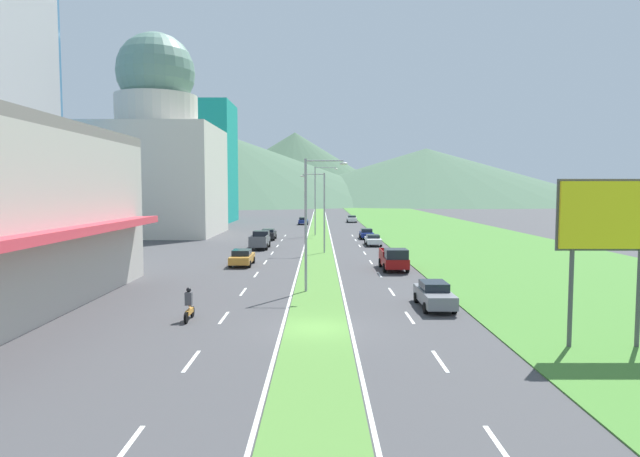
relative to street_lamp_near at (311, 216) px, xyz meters
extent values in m
plane|color=#424244|center=(0.47, -9.80, -5.24)|extent=(600.00, 600.00, 0.00)
cube|color=#518438|center=(0.47, 50.20, -5.21)|extent=(3.20, 240.00, 0.06)
cube|color=#477F33|center=(21.07, 50.20, -5.21)|extent=(24.00, 240.00, 0.06)
cube|color=silver|center=(-4.63, -22.33, -5.24)|extent=(0.16, 2.80, 0.01)
cube|color=silver|center=(-4.63, -14.85, -5.24)|extent=(0.16, 2.80, 0.01)
cube|color=silver|center=(-4.63, -7.38, -5.24)|extent=(0.16, 2.80, 0.01)
cube|color=silver|center=(-4.63, 0.09, -5.24)|extent=(0.16, 2.80, 0.01)
cube|color=silver|center=(-4.63, 7.56, -5.24)|extent=(0.16, 2.80, 0.01)
cube|color=silver|center=(-4.63, 15.04, -5.24)|extent=(0.16, 2.80, 0.01)
cube|color=silver|center=(-4.63, 22.51, -5.24)|extent=(0.16, 2.80, 0.01)
cube|color=silver|center=(-4.63, 29.98, -5.24)|extent=(0.16, 2.80, 0.01)
cube|color=silver|center=(-4.63, 37.45, -5.24)|extent=(0.16, 2.80, 0.01)
cube|color=silver|center=(-4.63, 44.93, -5.24)|extent=(0.16, 2.80, 0.01)
cube|color=silver|center=(5.57, -22.33, -5.24)|extent=(0.16, 2.80, 0.01)
cube|color=silver|center=(5.57, -14.85, -5.24)|extent=(0.16, 2.80, 0.01)
cube|color=silver|center=(5.57, -7.38, -5.24)|extent=(0.16, 2.80, 0.01)
cube|color=silver|center=(5.57, 0.09, -5.24)|extent=(0.16, 2.80, 0.01)
cube|color=silver|center=(5.57, 7.56, -5.24)|extent=(0.16, 2.80, 0.01)
cube|color=silver|center=(5.57, 15.04, -5.24)|extent=(0.16, 2.80, 0.01)
cube|color=silver|center=(5.57, 22.51, -5.24)|extent=(0.16, 2.80, 0.01)
cube|color=silver|center=(5.57, 29.98, -5.24)|extent=(0.16, 2.80, 0.01)
cube|color=silver|center=(5.57, 37.45, -5.24)|extent=(0.16, 2.80, 0.01)
cube|color=silver|center=(5.57, 44.93, -5.24)|extent=(0.16, 2.80, 0.01)
cube|color=silver|center=(-1.28, 50.20, -5.24)|extent=(0.16, 240.00, 0.01)
cube|color=silver|center=(2.22, 50.20, -5.24)|extent=(0.16, 240.00, 0.01)
cube|color=#D83847|center=(-13.45, -7.43, -0.58)|extent=(2.82, 26.10, 0.62)
cube|color=beige|center=(-24.30, 46.78, 3.03)|extent=(18.29, 18.29, 16.55)
cylinder|color=beige|center=(-24.30, 46.78, 13.65)|extent=(12.29, 12.29, 4.68)
sphere|color=slate|center=(-24.30, 46.78, 19.50)|extent=(11.71, 11.71, 11.71)
cube|color=teal|center=(-25.21, 80.30, 7.45)|extent=(14.21, 14.21, 25.39)
cone|color=#47664C|center=(-53.52, 243.40, 13.14)|extent=(208.27, 208.27, 36.76)
cone|color=#47664C|center=(-14.19, 284.89, 14.98)|extent=(132.67, 132.67, 40.45)
cone|color=#47664C|center=(56.13, 246.96, 8.88)|extent=(187.90, 187.90, 28.24)
cylinder|color=#99999E|center=(-0.32, 0.01, -0.69)|extent=(0.18, 0.18, 9.10)
cylinder|color=#99999E|center=(0.96, -0.04, 3.70)|extent=(2.57, 0.20, 0.10)
ellipsoid|color=silver|center=(2.24, -0.09, 3.50)|extent=(0.56, 0.28, 0.20)
cylinder|color=#99999E|center=(1.12, 22.54, -0.84)|extent=(0.18, 0.18, 8.82)
cylinder|color=#99999E|center=(-0.06, 22.58, 3.42)|extent=(2.38, 0.19, 0.10)
ellipsoid|color=silver|center=(-1.25, 22.63, 3.22)|extent=(0.56, 0.28, 0.20)
cylinder|color=#99999E|center=(-0.10, 45.06, -0.03)|extent=(0.18, 0.18, 10.42)
cylinder|color=#99999E|center=(1.48, 45.05, 5.02)|extent=(3.16, 0.12, 0.10)
ellipsoid|color=silver|center=(3.06, 45.04, 4.82)|extent=(0.56, 0.28, 0.20)
cylinder|color=#4C4C51|center=(11.73, -12.96, -3.02)|extent=(0.20, 0.20, 4.44)
cylinder|color=#4C4C51|center=(14.74, -12.96, -3.02)|extent=(0.20, 0.20, 4.44)
cube|color=yellow|center=(13.24, -13.06, 0.67)|extent=(4.30, 0.16, 2.95)
cube|color=#4C4C51|center=(13.24, -12.94, 0.67)|extent=(4.50, 0.08, 3.15)
cube|color=navy|center=(7.27, 39.80, -4.62)|extent=(1.78, 4.17, 0.61)
cube|color=black|center=(7.27, 39.97, -4.07)|extent=(1.53, 1.83, 0.49)
cylinder|color=black|center=(8.12, 38.51, -4.92)|extent=(0.22, 0.64, 0.64)
cylinder|color=black|center=(6.42, 38.51, -4.92)|extent=(0.22, 0.64, 0.64)
cylinder|color=black|center=(8.12, 41.09, -4.92)|extent=(0.22, 0.64, 0.64)
cylinder|color=black|center=(6.42, 41.09, -4.92)|extent=(0.22, 0.64, 0.64)
cube|color=slate|center=(7.44, -4.91, -4.55)|extent=(1.70, 4.75, 0.75)
cube|color=black|center=(7.44, -4.72, -3.94)|extent=(1.46, 2.09, 0.47)
cylinder|color=black|center=(8.26, -6.38, -4.92)|extent=(0.22, 0.64, 0.64)
cylinder|color=black|center=(6.62, -6.38, -4.92)|extent=(0.22, 0.64, 0.64)
cylinder|color=black|center=(8.26, -3.43, -4.92)|extent=(0.22, 0.64, 0.64)
cylinder|color=black|center=(6.62, -3.43, -4.92)|extent=(0.22, 0.64, 0.64)
cube|color=silver|center=(7.30, 30.71, -4.62)|extent=(1.77, 4.70, 0.61)
cube|color=black|center=(7.30, 30.90, -4.11)|extent=(1.53, 2.07, 0.41)
cylinder|color=black|center=(8.15, 29.26, -4.92)|extent=(0.22, 0.64, 0.64)
cylinder|color=black|center=(6.45, 29.26, -4.92)|extent=(0.22, 0.64, 0.64)
cylinder|color=black|center=(8.15, 32.17, -4.92)|extent=(0.22, 0.64, 0.64)
cylinder|color=black|center=(6.45, 32.17, -4.92)|extent=(0.22, 0.64, 0.64)
cube|color=#C6842D|center=(-6.56, 12.95, -4.60)|extent=(1.84, 4.67, 0.66)
cube|color=black|center=(-6.56, 12.76, -4.01)|extent=(1.58, 2.05, 0.51)
cylinder|color=black|center=(-7.44, 14.40, -4.92)|extent=(0.22, 0.64, 0.64)
cylinder|color=black|center=(-5.67, 14.40, -4.92)|extent=(0.22, 0.64, 0.64)
cylinder|color=black|center=(-7.44, 11.50, -4.92)|extent=(0.22, 0.64, 0.64)
cylinder|color=black|center=(-5.67, 11.50, -4.92)|extent=(0.22, 0.64, 0.64)
cube|color=navy|center=(-2.69, 70.70, -4.61)|extent=(1.77, 4.32, 0.62)
cube|color=black|center=(-2.69, 70.52, -4.05)|extent=(1.52, 1.90, 0.51)
cylinder|color=black|center=(-3.54, 72.04, -4.92)|extent=(0.22, 0.64, 0.64)
cylinder|color=black|center=(-1.84, 72.04, -4.92)|extent=(0.22, 0.64, 0.64)
cylinder|color=black|center=(-3.54, 69.36, -4.92)|extent=(0.22, 0.64, 0.64)
cylinder|color=black|center=(-1.84, 69.36, -4.92)|extent=(0.22, 0.64, 0.64)
cube|color=silver|center=(7.40, 77.80, -4.57)|extent=(1.87, 4.69, 0.70)
cube|color=black|center=(7.40, 77.99, -4.02)|extent=(1.61, 2.06, 0.41)
cylinder|color=black|center=(8.30, 76.35, -4.92)|extent=(0.22, 0.64, 0.64)
cylinder|color=black|center=(6.50, 76.35, -4.92)|extent=(0.22, 0.64, 0.64)
cylinder|color=black|center=(8.30, 79.26, -4.92)|extent=(0.22, 0.64, 0.64)
cylinder|color=black|center=(6.50, 79.26, -4.92)|extent=(0.22, 0.64, 0.64)
cube|color=black|center=(-6.56, 38.41, -4.54)|extent=(1.88, 4.78, 0.78)
cube|color=black|center=(-6.56, 38.22, -3.94)|extent=(1.62, 2.10, 0.41)
cylinder|color=black|center=(-7.47, 39.89, -4.92)|extent=(0.22, 0.64, 0.64)
cylinder|color=black|center=(-5.66, 39.89, -4.92)|extent=(0.22, 0.64, 0.64)
cylinder|color=black|center=(-7.47, 36.93, -4.92)|extent=(0.22, 0.64, 0.64)
cylinder|color=black|center=(-5.66, 36.93, -4.92)|extent=(0.22, 0.64, 0.64)
cube|color=maroon|center=(7.07, 10.27, -4.44)|extent=(2.00, 5.40, 0.80)
cube|color=black|center=(7.07, 8.67, -3.64)|extent=(1.84, 2.00, 0.80)
cube|color=maroon|center=(8.01, 11.37, -3.82)|extent=(0.10, 3.20, 0.44)
cube|color=maroon|center=(6.13, 11.37, -3.82)|extent=(0.10, 3.20, 0.44)
cube|color=maroon|center=(7.07, 12.92, -3.82)|extent=(1.84, 0.10, 0.44)
cylinder|color=black|center=(8.03, 8.65, -4.84)|extent=(0.26, 0.80, 0.80)
cylinder|color=black|center=(6.11, 8.65, -4.84)|extent=(0.26, 0.80, 0.80)
cylinder|color=black|center=(8.03, 11.89, -4.84)|extent=(0.26, 0.80, 0.80)
cylinder|color=black|center=(6.11, 11.89, -4.84)|extent=(0.26, 0.80, 0.80)
cube|color=#515459|center=(-6.49, 26.99, -4.44)|extent=(2.00, 5.40, 0.80)
cube|color=black|center=(-6.49, 28.59, -3.64)|extent=(1.84, 2.00, 0.80)
cube|color=#515459|center=(-7.43, 25.89, -3.82)|extent=(0.10, 3.20, 0.44)
cube|color=#515459|center=(-5.55, 25.89, -3.82)|extent=(0.10, 3.20, 0.44)
cube|color=#515459|center=(-6.49, 24.34, -3.82)|extent=(1.84, 0.10, 0.44)
cylinder|color=black|center=(-7.45, 28.61, -4.84)|extent=(0.26, 0.80, 0.80)
cylinder|color=black|center=(-5.53, 28.61, -4.84)|extent=(0.26, 0.80, 0.80)
cylinder|color=black|center=(-7.45, 25.37, -4.84)|extent=(0.26, 0.80, 0.80)
cylinder|color=black|center=(-5.53, 25.37, -4.84)|extent=(0.26, 0.80, 0.80)
cylinder|color=black|center=(-6.38, -7.25, -4.94)|extent=(0.10, 0.60, 0.60)
cylinder|color=black|center=(-6.38, -8.65, -4.94)|extent=(0.12, 0.60, 0.60)
cube|color=#C6842D|center=(-6.38, -7.95, -4.77)|extent=(0.20, 1.12, 0.25)
ellipsoid|color=#C6842D|center=(-6.38, -7.75, -4.41)|extent=(0.24, 0.44, 0.24)
cube|color=#4C4C51|center=(-6.38, -8.05, -4.04)|extent=(0.36, 0.28, 0.70)
sphere|color=black|center=(-6.38, -8.00, -3.57)|extent=(0.26, 0.26, 0.26)
camera|label=1|loc=(0.65, -36.50, 1.80)|focal=30.27mm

